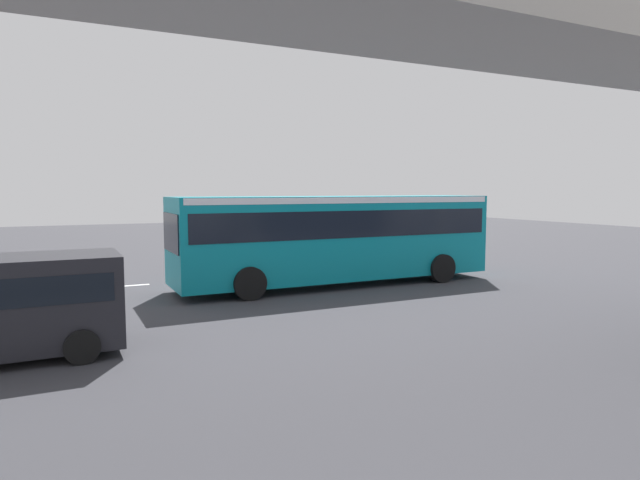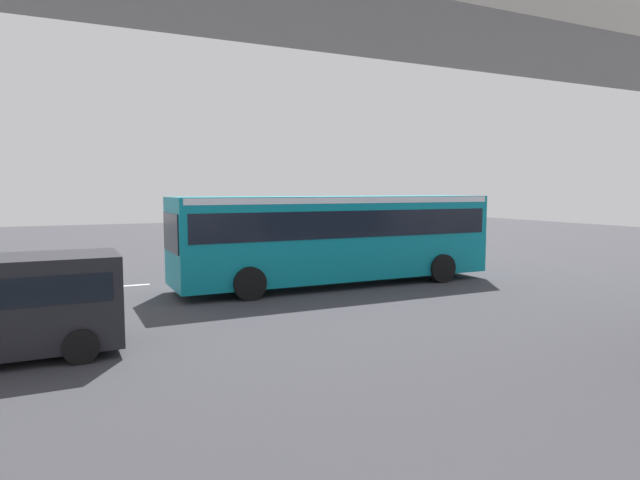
% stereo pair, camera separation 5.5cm
% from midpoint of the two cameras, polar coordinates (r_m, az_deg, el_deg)
% --- Properties ---
extents(ground, '(80.00, 80.00, 0.00)m').
position_cam_midpoint_polar(ground, '(19.23, -1.38, -4.81)').
color(ground, '#38383D').
extents(city_bus, '(11.54, 2.85, 3.15)m').
position_cam_midpoint_polar(city_bus, '(19.19, 1.67, 0.84)').
color(city_bus, '#0C8493').
rests_on(city_bus, ground).
extents(bicycle_red, '(1.77, 0.44, 0.96)m').
position_cam_midpoint_polar(bicycle_red, '(14.33, -25.50, -7.30)').
color(bicycle_red, black).
rests_on(bicycle_red, ground).
extents(pedestrian, '(0.38, 0.38, 1.79)m').
position_cam_midpoint_polar(pedestrian, '(22.49, 4.21, -1.07)').
color(pedestrian, '#2D2D38').
rests_on(pedestrian, ground).
extents(traffic_sign, '(0.08, 0.60, 2.80)m').
position_cam_midpoint_polar(traffic_sign, '(25.33, 6.39, 1.90)').
color(traffic_sign, slate).
rests_on(traffic_sign, ground).
extents(lane_dash_leftmost, '(2.00, 0.20, 0.01)m').
position_cam_midpoint_polar(lane_dash_leftmost, '(24.53, 8.75, -2.67)').
color(lane_dash_leftmost, silver).
rests_on(lane_dash_leftmost, ground).
extents(lane_dash_left, '(2.00, 0.20, 0.01)m').
position_cam_midpoint_polar(lane_dash_left, '(22.51, 0.35, -3.32)').
color(lane_dash_left, silver).
rests_on(lane_dash_left, ground).
extents(lane_dash_centre, '(2.00, 0.20, 0.01)m').
position_cam_midpoint_polar(lane_dash_centre, '(21.06, -9.47, -3.99)').
color(lane_dash_centre, silver).
rests_on(lane_dash_centre, ground).
extents(lane_dash_right, '(2.00, 0.20, 0.01)m').
position_cam_midpoint_polar(lane_dash_right, '(20.30, -20.39, -4.59)').
color(lane_dash_right, silver).
rests_on(lane_dash_right, ground).
extents(pedestrian_overpass, '(25.94, 2.60, 7.01)m').
position_cam_midpoint_polar(pedestrian_overpass, '(10.15, 26.78, 15.05)').
color(pedestrian_overpass, '#B2ADA5').
rests_on(pedestrian_overpass, ground).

